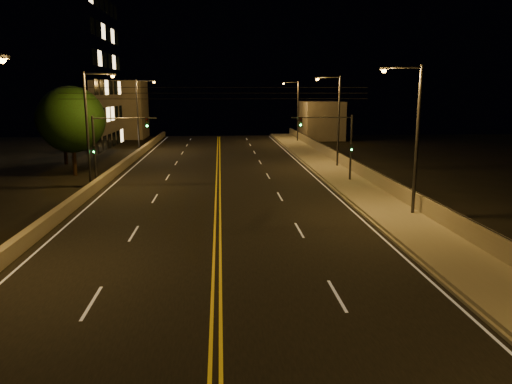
{
  "coord_description": "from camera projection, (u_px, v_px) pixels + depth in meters",
  "views": [
    {
      "loc": [
        0.22,
        -6.75,
        7.5
      ],
      "look_at": [
        2.0,
        18.0,
        2.5
      ],
      "focal_mm": 35.0,
      "sensor_mm": 36.0,
      "label": 1
    }
  ],
  "objects": [
    {
      "name": "road",
      "position": [
        217.0,
        229.0,
        27.62
      ],
      "size": [
        18.0,
        120.0,
        0.02
      ],
      "primitive_type": "cube",
      "color": "black",
      "rests_on": "ground"
    },
    {
      "name": "sidewalk",
      "position": [
        408.0,
        223.0,
        28.36
      ],
      "size": [
        3.6,
        120.0,
        0.3
      ],
      "primitive_type": "cube",
      "color": "gray",
      "rests_on": "ground"
    },
    {
      "name": "curb",
      "position": [
        375.0,
        225.0,
        28.24
      ],
      "size": [
        0.14,
        120.0,
        0.15
      ],
      "primitive_type": "cube",
      "color": "gray",
      "rests_on": "ground"
    },
    {
      "name": "parapet_wall",
      "position": [
        437.0,
        212.0,
        28.35
      ],
      "size": [
        0.3,
        120.0,
        1.0
      ],
      "primitive_type": "cube",
      "color": "gray",
      "rests_on": "sidewalk"
    },
    {
      "name": "jersey_barrier",
      "position": [
        43.0,
        226.0,
        26.89
      ],
      "size": [
        0.45,
        120.0,
        0.79
      ],
      "primitive_type": "cube",
      "color": "gray",
      "rests_on": "ground"
    },
    {
      "name": "distant_building_right",
      "position": [
        321.0,
        120.0,
        80.71
      ],
      "size": [
        6.0,
        10.0,
        5.95
      ],
      "primitive_type": "cube",
      "color": "gray",
      "rests_on": "ground"
    },
    {
      "name": "distant_building_left",
      "position": [
        120.0,
        110.0,
        81.55
      ],
      "size": [
        8.0,
        8.0,
        9.24
      ],
      "primitive_type": "cube",
      "color": "gray",
      "rests_on": "ground"
    },
    {
      "name": "parapet_rail",
      "position": [
        437.0,
        203.0,
        28.24
      ],
      "size": [
        0.06,
        120.0,
        0.06
      ],
      "primitive_type": "cylinder",
      "rotation": [
        1.57,
        0.0,
        0.0
      ],
      "color": "black",
      "rests_on": "parapet_wall"
    },
    {
      "name": "lane_markings",
      "position": [
        217.0,
        230.0,
        27.55
      ],
      "size": [
        17.32,
        116.0,
        0.0
      ],
      "color": "silver",
      "rests_on": "road"
    },
    {
      "name": "streetlight_1",
      "position": [
        413.0,
        131.0,
        29.23
      ],
      "size": [
        2.55,
        0.28,
        9.01
      ],
      "color": "#2D2D33",
      "rests_on": "ground"
    },
    {
      "name": "streetlight_2",
      "position": [
        336.0,
        116.0,
        48.56
      ],
      "size": [
        2.55,
        0.28,
        9.01
      ],
      "color": "#2D2D33",
      "rests_on": "ground"
    },
    {
      "name": "streetlight_3",
      "position": [
        296.0,
        107.0,
        73.77
      ],
      "size": [
        2.55,
        0.28,
        9.01
      ],
      "color": "#2D2D33",
      "rests_on": "ground"
    },
    {
      "name": "streetlight_5",
      "position": [
        90.0,
        121.0,
        39.06
      ],
      "size": [
        2.55,
        0.28,
        9.01
      ],
      "color": "#2D2D33",
      "rests_on": "ground"
    },
    {
      "name": "streetlight_6",
      "position": [
        140.0,
        110.0,
        63.35
      ],
      "size": [
        2.55,
        0.28,
        9.01
      ],
      "color": "#2D2D33",
      "rests_on": "ground"
    },
    {
      "name": "traffic_signal_right",
      "position": [
        339.0,
        140.0,
        40.96
      ],
      "size": [
        5.11,
        0.31,
        5.64
      ],
      "color": "#2D2D33",
      "rests_on": "ground"
    },
    {
      "name": "traffic_signal_left",
      "position": [
        107.0,
        142.0,
        39.64
      ],
      "size": [
        5.11,
        0.31,
        5.64
      ],
      "color": "#2D2D33",
      "rests_on": "ground"
    },
    {
      "name": "overhead_wires",
      "position": [
        216.0,
        93.0,
        35.45
      ],
      "size": [
        22.0,
        0.03,
        0.83
      ],
      "color": "black"
    },
    {
      "name": "tree_0",
      "position": [
        71.0,
        119.0,
        44.51
      ],
      "size": [
        5.93,
        5.93,
        8.03
      ],
      "color": "black",
      "rests_on": "ground"
    },
    {
      "name": "tree_1",
      "position": [
        63.0,
        119.0,
        51.57
      ],
      "size": [
        5.49,
        5.49,
        7.44
      ],
      "color": "black",
      "rests_on": "ground"
    }
  ]
}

